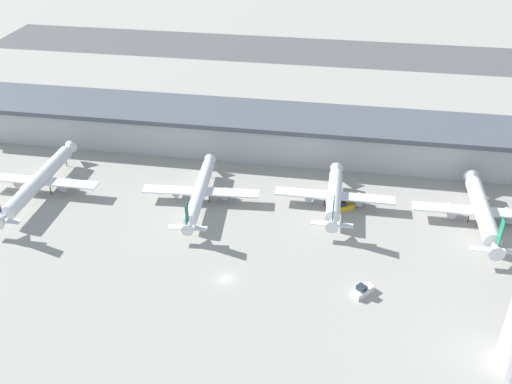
% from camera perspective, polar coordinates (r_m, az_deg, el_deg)
% --- Properties ---
extents(ground_plane, '(1000.00, 1000.00, 0.00)m').
position_cam_1_polar(ground_plane, '(144.10, -3.04, -8.65)').
color(ground_plane, '#9E9B93').
extents(terminal_building, '(217.08, 25.00, 13.66)m').
position_cam_1_polar(terminal_building, '(198.24, 1.18, 6.03)').
color(terminal_building, '#B2B2B7').
rests_on(terminal_building, ground).
extents(runway_strip, '(325.62, 44.00, 0.01)m').
position_cam_1_polar(runway_strip, '(303.06, 4.37, 13.91)').
color(runway_strip, '#515154').
rests_on(runway_strip, ground).
extents(airplane_gate_alpha, '(36.16, 45.88, 13.79)m').
position_cam_1_polar(airplane_gate_alpha, '(185.91, -20.87, 1.06)').
color(airplane_gate_alpha, silver).
rests_on(airplane_gate_alpha, ground).
extents(airplane_gate_bravo, '(35.51, 40.62, 11.89)m').
position_cam_1_polar(airplane_gate_bravo, '(170.76, -5.62, 0.07)').
color(airplane_gate_bravo, silver).
rests_on(airplane_gate_bravo, ground).
extents(airplane_gate_charlie, '(35.42, 32.84, 12.77)m').
position_cam_1_polar(airplane_gate_charlie, '(169.24, 7.85, -0.34)').
color(airplane_gate_charlie, silver).
rests_on(airplane_gate_charlie, ground).
extents(airplane_gate_delta, '(38.20, 39.65, 14.04)m').
position_cam_1_polar(airplane_gate_delta, '(172.58, 21.69, -1.78)').
color(airplane_gate_delta, white).
rests_on(airplane_gate_delta, ground).
extents(service_truck_catering, '(6.54, 5.03, 2.75)m').
position_cam_1_polar(service_truck_catering, '(170.33, 8.76, -1.43)').
color(service_truck_catering, black).
rests_on(service_truck_catering, ground).
extents(service_truck_fuel, '(5.67, 6.16, 2.76)m').
position_cam_1_polar(service_truck_fuel, '(141.47, 10.61, -9.68)').
color(service_truck_fuel, black).
rests_on(service_truck_fuel, ground).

